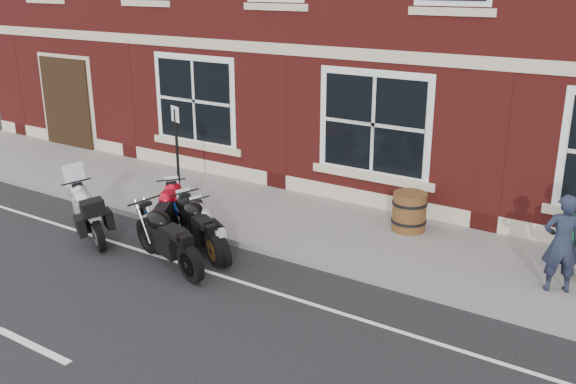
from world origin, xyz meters
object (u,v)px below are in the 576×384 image
(pedestrian_left, at_px, (562,243))
(barrel_planter, at_px, (409,212))
(moto_sport_silver, at_px, (211,228))
(moto_touring_silver, at_px, (90,210))
(moto_sport_red, at_px, (171,212))
(moto_sport_black, at_px, (201,224))
(parking_sign, at_px, (177,152))
(moto_naked_black, at_px, (168,235))

(pedestrian_left, bearing_deg, barrel_planter, -47.11)
(moto_sport_silver, distance_m, pedestrian_left, 6.02)
(barrel_planter, bearing_deg, moto_sport_silver, -134.21)
(moto_touring_silver, relative_size, moto_sport_red, 1.02)
(moto_sport_black, relative_size, parking_sign, 0.83)
(moto_sport_red, bearing_deg, moto_naked_black, -79.93)
(moto_sport_silver, bearing_deg, moto_touring_silver, 137.05)
(moto_sport_silver, bearing_deg, moto_sport_red, 114.98)
(moto_touring_silver, bearing_deg, barrel_planter, -27.87)
(moto_touring_silver, xyz_separation_m, parking_sign, (0.68, 1.84, 0.88))
(pedestrian_left, height_order, parking_sign, parking_sign)
(moto_sport_black, bearing_deg, moto_sport_silver, -44.73)
(moto_sport_red, relative_size, pedestrian_left, 1.15)
(moto_touring_silver, bearing_deg, moto_sport_silver, -45.57)
(moto_naked_black, xyz_separation_m, pedestrian_left, (6.02, 2.56, 0.35))
(moto_sport_silver, height_order, moto_naked_black, moto_naked_black)
(moto_naked_black, relative_size, parking_sign, 0.95)
(moto_touring_silver, xyz_separation_m, moto_sport_black, (2.29, 0.68, -0.02))
(parking_sign, bearing_deg, moto_naked_black, -30.51)
(barrel_planter, bearing_deg, parking_sign, -159.42)
(pedestrian_left, height_order, barrel_planter, pedestrian_left)
(moto_sport_silver, bearing_deg, moto_sport_black, 136.94)
(barrel_planter, bearing_deg, moto_sport_black, -135.65)
(moto_sport_red, height_order, pedestrian_left, pedestrian_left)
(moto_sport_red, distance_m, moto_sport_silver, 1.12)
(pedestrian_left, bearing_deg, moto_naked_black, -3.76)
(moto_sport_silver, xyz_separation_m, parking_sign, (-1.81, 1.10, 0.96))
(moto_sport_silver, bearing_deg, moto_naked_black, -165.74)
(moto_sport_black, height_order, pedestrian_left, pedestrian_left)
(moto_naked_black, height_order, pedestrian_left, pedestrian_left)
(moto_touring_silver, height_order, pedestrian_left, pedestrian_left)
(moto_sport_red, height_order, moto_sport_black, moto_sport_red)
(barrel_planter, relative_size, parking_sign, 0.34)
(moto_sport_black, height_order, parking_sign, parking_sign)
(moto_touring_silver, relative_size, barrel_planter, 2.46)
(moto_naked_black, relative_size, pedestrian_left, 1.34)
(moto_sport_red, xyz_separation_m, moto_sport_silver, (1.12, -0.11, -0.06))
(moto_naked_black, bearing_deg, parking_sign, 56.46)
(parking_sign, bearing_deg, pedestrian_left, 25.63)
(moto_sport_black, bearing_deg, moto_sport_red, 108.47)
(moto_touring_silver, xyz_separation_m, moto_sport_red, (1.37, 0.85, -0.01))
(moto_naked_black, height_order, barrel_planter, moto_naked_black)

